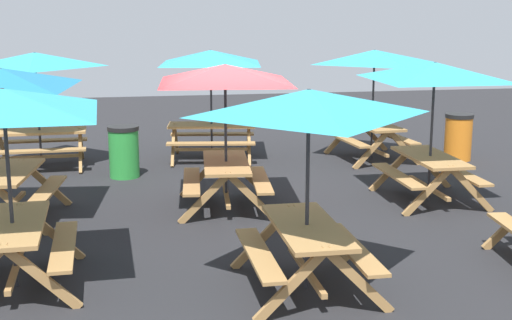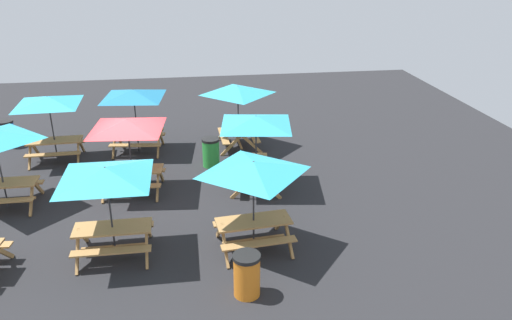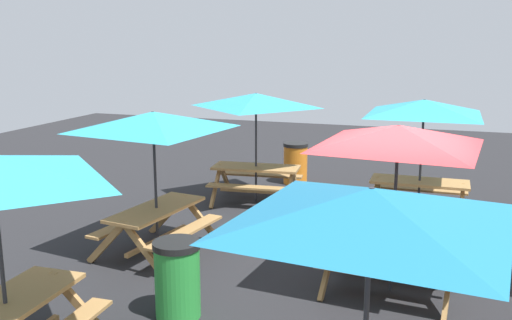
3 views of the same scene
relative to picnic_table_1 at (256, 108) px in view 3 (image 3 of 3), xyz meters
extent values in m
plane|color=#232326|center=(-3.03, 3.29, -1.99)|extent=(29.44, 29.44, 0.00)
cube|color=#A87A44|center=(0.00, 0.00, -1.25)|extent=(1.86, 0.88, 0.05)
cube|color=#A87A44|center=(0.05, -0.55, -1.54)|extent=(1.82, 0.44, 0.04)
cube|color=#A87A44|center=(-0.05, 0.55, -1.54)|extent=(1.82, 0.44, 0.04)
cube|color=#A87A44|center=(-0.74, -0.44, -1.62)|extent=(0.14, 0.80, 0.81)
cube|color=#A87A44|center=(-0.81, 0.29, -1.62)|extent=(0.14, 0.80, 0.81)
cube|color=#A87A44|center=(0.81, -0.29, -1.62)|extent=(0.14, 0.80, 0.81)
cube|color=#A87A44|center=(0.74, 0.44, -1.62)|extent=(0.14, 0.80, 0.81)
cube|color=#A87A44|center=(0.00, 0.00, -1.77)|extent=(1.56, 0.22, 0.06)
cylinder|color=#2D2D33|center=(0.00, 0.00, -0.84)|extent=(0.04, 0.04, 2.30)
pyramid|color=teal|center=(0.00, 0.00, 0.17)|extent=(2.19, 2.19, 0.28)
cube|color=#A87A44|center=(0.55, 3.33, -1.25)|extent=(0.96, 1.88, 0.05)
cube|color=#A87A44|center=(1.09, 3.25, -1.54)|extent=(0.52, 1.82, 0.04)
cube|color=#A87A44|center=(0.00, 3.41, -1.54)|extent=(0.52, 1.82, 0.04)
cube|color=#A87A44|center=(0.79, 2.51, -1.62)|extent=(0.80, 0.18, 0.81)
cube|color=#A87A44|center=(0.07, 2.62, -1.62)|extent=(0.80, 0.18, 0.81)
cube|color=#A87A44|center=(1.02, 4.05, -1.62)|extent=(0.80, 0.18, 0.81)
cube|color=#A87A44|center=(0.30, 4.16, -1.62)|extent=(0.80, 0.18, 0.81)
cube|color=#A87A44|center=(0.55, 3.33, -1.77)|extent=(0.30, 1.55, 0.06)
cylinder|color=#2D2D33|center=(0.55, 3.33, -0.84)|extent=(0.04, 0.04, 2.30)
pyramid|color=teal|center=(0.55, 3.33, 0.17)|extent=(2.80, 2.80, 0.28)
cube|color=#A87A44|center=(-3.33, 0.17, -1.25)|extent=(1.80, 0.71, 0.05)
cube|color=#A87A44|center=(-3.33, -0.38, -1.54)|extent=(1.80, 0.27, 0.04)
cube|color=#A87A44|center=(-3.32, 0.72, -1.54)|extent=(1.80, 0.27, 0.04)
cube|color=#A87A44|center=(-4.11, -0.20, -1.62)|extent=(0.06, 0.80, 0.81)
cube|color=#A87A44|center=(-4.10, 0.53, -1.62)|extent=(0.06, 0.80, 0.81)
cube|color=#A87A44|center=(-2.55, -0.20, -1.62)|extent=(0.06, 0.80, 0.81)
cube|color=#A87A44|center=(-2.54, 0.53, -1.62)|extent=(0.06, 0.80, 0.81)
cube|color=#A87A44|center=(-3.33, 0.17, -1.77)|extent=(1.56, 0.08, 0.06)
cylinder|color=#2D2D33|center=(-3.33, 0.17, -0.84)|extent=(0.04, 0.04, 2.30)
pyramid|color=teal|center=(-3.33, 0.17, 0.17)|extent=(2.83, 2.83, 0.28)
cube|color=#A87A44|center=(-3.15, 3.54, -1.25)|extent=(1.86, 0.87, 0.05)
cube|color=#A87A44|center=(-3.20, 3.00, -1.54)|extent=(1.82, 0.43, 0.04)
cube|color=#A87A44|center=(-3.10, 4.09, -1.54)|extent=(1.82, 0.43, 0.04)
cube|color=#A87A44|center=(-3.96, 3.26, -1.62)|extent=(0.14, 0.80, 0.81)
cube|color=#A87A44|center=(-3.89, 3.98, -1.62)|extent=(0.14, 0.80, 0.81)
cube|color=#A87A44|center=(-2.41, 3.11, -1.62)|extent=(0.14, 0.80, 0.81)
cube|color=#A87A44|center=(-2.34, 3.83, -1.62)|extent=(0.14, 0.80, 0.81)
cube|color=#A87A44|center=(-3.15, 3.54, -1.77)|extent=(1.56, 0.22, 0.06)
cylinder|color=#2D2D33|center=(-3.15, 3.54, -0.84)|extent=(0.04, 0.04, 2.30)
pyramid|color=red|center=(-3.15, 3.54, 0.17)|extent=(2.82, 2.82, 0.28)
pyramid|color=teal|center=(-3.23, 6.85, 0.17)|extent=(2.81, 2.81, 0.28)
cube|color=#A87A44|center=(0.40, 6.79, -1.25)|extent=(0.75, 1.82, 0.05)
cube|color=#A87A44|center=(0.79, 6.03, -1.62)|extent=(0.80, 0.08, 0.81)
cube|color=#A87A44|center=(0.06, 6.00, -1.62)|extent=(0.80, 0.08, 0.81)
cylinder|color=#2D2D33|center=(0.40, 6.79, -0.84)|extent=(0.04, 0.04, 2.30)
cylinder|color=orange|center=(-0.40, -1.77, -1.54)|extent=(0.56, 0.56, 0.90)
cylinder|color=black|center=(-0.40, -1.77, -1.05)|extent=(0.59, 0.59, 0.08)
cylinder|color=green|center=(-0.71, 5.15, -1.54)|extent=(0.56, 0.56, 0.90)
cylinder|color=black|center=(-0.71, 5.15, -1.05)|extent=(0.59, 0.59, 0.08)
camera|label=1|loc=(-14.11, 5.06, 1.19)|focal=50.00mm
camera|label=2|loc=(-1.46, -10.36, 4.80)|focal=35.00mm
camera|label=3|loc=(-3.73, 11.06, 1.41)|focal=40.00mm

